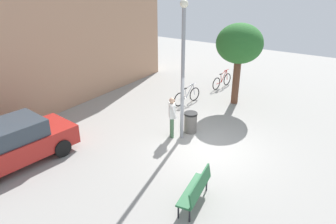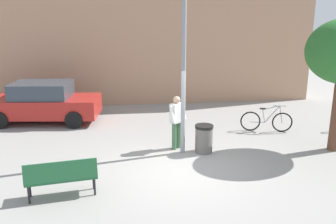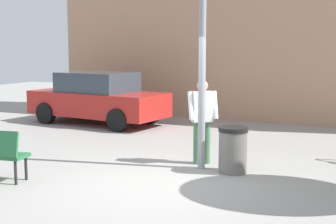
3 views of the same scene
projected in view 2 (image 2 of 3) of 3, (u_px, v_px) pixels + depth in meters
The scene contains 8 objects.
ground_plane at pixel (182, 171), 9.84m from camera, with size 36.00×36.00×0.00m, color gray.
building_facade at pixel (154, 26), 16.94m from camera, with size 14.52×2.00×6.94m, color tan.
lamppost at pixel (184, 53), 10.31m from camera, with size 0.28×0.28×5.23m.
person_by_lamppost at pixel (177, 119), 11.19m from camera, with size 0.60×0.55×1.67m.
park_bench at pixel (61, 176), 8.30m from camera, with size 1.65×0.72×0.92m.
bicycle_silver at pixel (267, 121), 12.97m from camera, with size 1.77×0.49×0.97m.
parked_car_red at pixel (43, 102), 13.98m from camera, with size 4.37×2.19×1.55m.
trash_bin at pixel (204, 139), 11.03m from camera, with size 0.55×0.55×0.86m.
Camera 2 is at (-1.49, -8.95, 4.14)m, focal length 39.26 mm.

